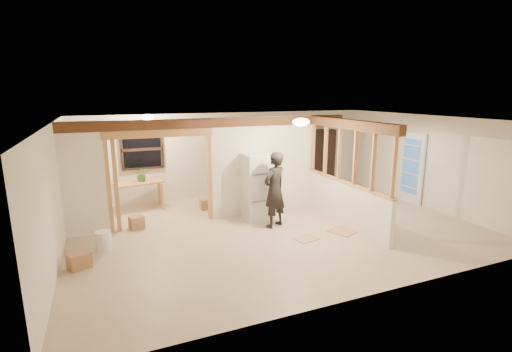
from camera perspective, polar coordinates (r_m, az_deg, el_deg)
name	(u,v)px	position (r m, az deg, el deg)	size (l,w,h in m)	color
floor	(276,227)	(8.77, 3.16, -7.92)	(9.00, 6.50, 0.01)	#C2AC90
ceiling	(278,120)	(8.23, 3.37, 8.64)	(9.00, 6.50, 0.01)	white
wall_back	(231,154)	(11.37, -3.91, 3.40)	(9.00, 0.01, 2.50)	silver
wall_front	(373,219)	(5.78, 17.56, -6.37)	(9.00, 0.01, 2.50)	silver
wall_left	(53,196)	(7.65, -28.71, -2.72)	(0.01, 6.50, 2.50)	silver
wall_right	(426,161)	(11.11, 24.65, 2.05)	(0.01, 6.50, 2.50)	silver
partition_left_stub	(83,180)	(8.78, -25.07, -0.54)	(0.90, 0.12, 2.50)	white
partition_center	(264,165)	(9.56, 1.20, 1.65)	(2.80, 0.12, 2.50)	white
doorway_frame	(162,180)	(8.89, -14.33, -0.58)	(2.46, 0.14, 2.20)	tan
header_beam_back	(218,123)	(8.99, -5.85, 8.17)	(7.00, 0.18, 0.22)	brown
header_beam_right	(349,124)	(8.73, 14.11, 7.72)	(0.18, 3.30, 0.22)	brown
pony_wall	(345,204)	(9.08, 13.47, -4.18)	(0.12, 3.20, 1.00)	white
stud_partition	(347,156)	(8.82, 13.86, 3.06)	(0.14, 3.20, 1.32)	tan
window_back	(142,150)	(10.71, -17.11, 3.91)	(1.12, 0.10, 1.10)	black
french_door	(411,168)	(11.37, 22.80, 1.14)	(0.12, 0.86, 2.00)	white
ceiling_dome_main	(301,122)	(7.93, 6.94, 8.27)	(0.36, 0.36, 0.16)	#FFEABF
ceiling_dome_util	(148,117)	(9.76, -16.34, 8.66)	(0.32, 0.32, 0.14)	#FFEABF
hanging_bulb	(173,131)	(9.17, -12.59, 6.76)	(0.07, 0.07, 0.07)	#FFD88C
refrigerator	(257,186)	(9.18, 0.21, -1.60)	(0.67, 0.65, 1.63)	white
woman	(274,190)	(8.56, 2.86, -2.13)	(0.65, 0.43, 1.78)	black
work_table	(139,196)	(10.43, -17.52, -2.89)	(1.22, 0.61, 0.77)	tan
potted_plant	(142,174)	(10.29, -17.14, 0.24)	(0.35, 0.30, 0.39)	#376C26
shop_vac	(82,209)	(10.16, -25.19, -4.56)	(0.43, 0.43, 0.55)	#B02218
bookshelf	(321,158)	(12.54, 9.90, 2.72)	(0.95, 0.32, 1.90)	black
bucket	(104,241)	(8.09, -22.40, -9.20)	(0.31, 0.31, 0.39)	white
box_util_a	(206,204)	(10.14, -7.65, -4.28)	(0.33, 0.28, 0.28)	#9F714D
box_util_b	(137,222)	(9.09, -17.88, -6.78)	(0.31, 0.31, 0.29)	#9F714D
box_front	(79,260)	(7.50, -25.54, -11.64)	(0.36, 0.29, 0.29)	#9F714D
floor_panel_near	(343,231)	(8.74, 13.25, -8.21)	(0.54, 0.54, 0.02)	tan
floor_panel_far	(306,239)	(8.17, 7.70, -9.52)	(0.49, 0.39, 0.02)	tan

